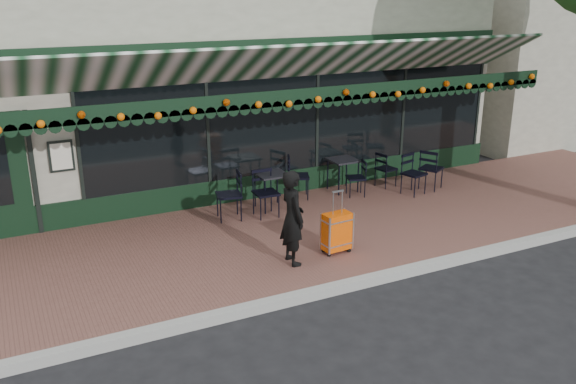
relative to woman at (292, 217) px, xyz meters
name	(u,v)px	position (x,y,z in m)	size (l,w,h in m)	color
ground	(360,284)	(0.73, -0.87, -0.91)	(80.00, 80.00, 0.00)	black
sidewalk	(300,234)	(0.73, 1.13, -0.84)	(18.00, 4.00, 0.15)	brown
curb	(363,282)	(0.73, -0.95, -0.84)	(18.00, 0.16, 0.15)	#9E9E99
restaurant_building	(194,72)	(0.73, 6.97, 1.36)	(12.00, 9.60, 4.50)	gray
neighbor_building_right	(558,45)	(13.73, 7.13, 1.49)	(12.00, 8.00, 4.80)	#B6B4A0
woman	(292,217)	(0.00, 0.00, 0.00)	(0.56, 0.36, 1.52)	black
suitcase	(337,232)	(0.83, 0.03, -0.41)	(0.48, 0.30, 1.06)	#E65007
cafe_table_a	(343,162)	(2.57, 2.73, -0.13)	(0.57, 0.57, 0.70)	black
cafe_table_b	(271,177)	(0.75, 2.41, -0.11)	(0.58, 0.58, 0.72)	black
chair_a_left	(356,178)	(2.65, 2.33, -0.38)	(0.38, 0.38, 0.76)	black
chair_a_right	(386,169)	(3.58, 2.58, -0.37)	(0.39, 0.39, 0.77)	black
chair_a_front	(414,174)	(3.79, 1.89, -0.33)	(0.43, 0.43, 0.86)	black
chair_a_extra	(431,169)	(4.35, 2.02, -0.32)	(0.44, 0.44, 0.89)	black
chair_b_left	(229,195)	(-0.21, 2.23, -0.30)	(0.47, 0.47, 0.93)	black
chair_b_right	(298,177)	(1.51, 2.75, -0.31)	(0.45, 0.45, 0.90)	black
chair_b_front	(266,193)	(0.48, 2.07, -0.31)	(0.45, 0.45, 0.90)	black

